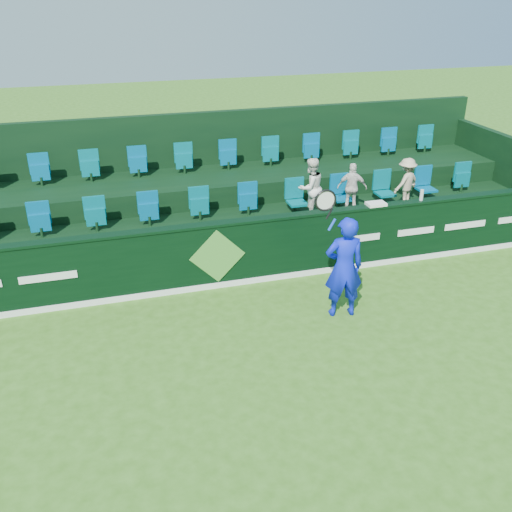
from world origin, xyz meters
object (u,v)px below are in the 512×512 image
object	(u,v)px
spectator_left	(311,188)
spectator_right	(406,182)
tennis_player	(344,267)
spectator_middle	(352,188)
drinks_bottle	(422,195)
towel	(376,204)

from	to	relation	value
spectator_left	spectator_right	size ratio (longest dim) A/B	1.17
tennis_player	spectator_left	xyz separation A→B (m)	(0.43, 2.79, 0.50)
spectator_middle	spectator_right	bearing A→B (deg)	-156.50
spectator_middle	tennis_player	bearing A→B (deg)	86.50
drinks_bottle	spectator_right	bearing A→B (deg)	75.50
spectator_middle	towel	size ratio (longest dim) A/B	2.88
towel	drinks_bottle	size ratio (longest dim) A/B	1.65
spectator_middle	spectator_right	world-z (taller)	same
spectator_middle	towel	xyz separation A→B (m)	(0.01, -1.12, 0.02)
spectator_middle	drinks_bottle	xyz separation A→B (m)	(1.05, -1.12, 0.11)
spectator_left	towel	world-z (taller)	spectator_left
spectator_middle	drinks_bottle	distance (m)	1.54
tennis_player	towel	xyz separation A→B (m)	(1.43, 1.67, 0.42)
spectator_left	tennis_player	bearing A→B (deg)	62.51
drinks_bottle	spectator_left	bearing A→B (deg)	151.13
spectator_middle	drinks_bottle	world-z (taller)	spectator_middle
drinks_bottle	tennis_player	bearing A→B (deg)	-145.95
spectator_left	spectator_right	bearing A→B (deg)	161.36
tennis_player	spectator_middle	world-z (taller)	tennis_player
spectator_left	spectator_right	xyz separation A→B (m)	(2.32, 0.00, -0.10)
spectator_right	towel	size ratio (longest dim) A/B	2.88
spectator_left	drinks_bottle	bearing A→B (deg)	132.49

